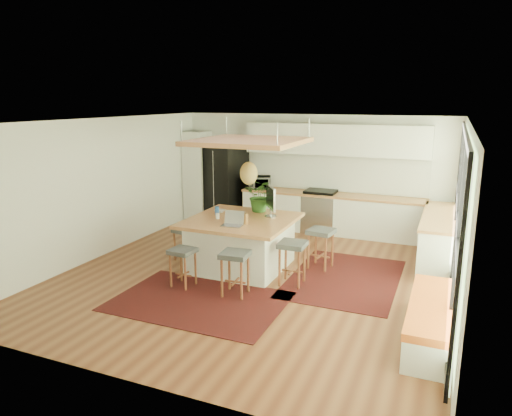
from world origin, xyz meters
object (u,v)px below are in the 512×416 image
at_px(island, 241,243).
at_px(stool_near_right, 235,274).
at_px(laptop, 232,219).
at_px(monitor, 271,203).
at_px(fridge, 225,186).
at_px(stool_right_back, 321,250).
at_px(island_plant, 260,199).
at_px(microwave, 259,181).
at_px(stool_left_side, 185,242).
at_px(stool_near_left, 183,266).
at_px(stool_right_front, 292,264).

xyz_separation_m(island, stool_near_right, (0.43, -1.18, -0.11)).
bearing_deg(stool_near_right, laptop, 118.77).
bearing_deg(laptop, monitor, 62.17).
distance_m(fridge, monitor, 3.38).
xyz_separation_m(stool_right_back, island_plant, (-1.25, 0.13, 0.82)).
bearing_deg(microwave, fridge, 156.96).
relative_size(island, island_plant, 2.97).
bearing_deg(stool_left_side, stool_near_right, -35.60).
bearing_deg(stool_near_left, island, 66.49).
xyz_separation_m(stool_left_side, island_plant, (1.29, 0.69, 0.82)).
distance_m(stool_near_right, monitor, 1.76).
bearing_deg(stool_near_right, island_plant, 99.97).
relative_size(stool_near_left, stool_left_side, 1.04).
relative_size(island, stool_right_front, 2.51).
height_order(stool_near_right, stool_right_front, stool_right_front).
xyz_separation_m(fridge, island_plant, (1.87, -2.25, 0.25)).
xyz_separation_m(island, laptop, (0.06, -0.51, 0.58)).
bearing_deg(fridge, stool_left_side, -59.55).
bearing_deg(fridge, monitor, -30.01).
bearing_deg(monitor, stool_right_front, 8.00).
distance_m(stool_near_left, stool_near_right, 0.95).
bearing_deg(stool_right_front, stool_left_side, 170.83).
relative_size(fridge, island_plant, 3.10).
relative_size(island, stool_near_right, 2.57).
height_order(monitor, microwave, monitor).
xyz_separation_m(fridge, laptop, (1.83, -3.42, 0.12)).
distance_m(stool_left_side, microwave, 3.01).
distance_m(fridge, stool_right_back, 3.97).
bearing_deg(laptop, island, 92.54).
distance_m(stool_near_right, stool_left_side, 1.99).
bearing_deg(laptop, stool_right_back, 34.37).
height_order(fridge, microwave, fridge).
distance_m(island, stool_right_front, 1.19).
xyz_separation_m(stool_left_side, microwave, (0.37, 2.89, 0.75)).
bearing_deg(stool_left_side, monitor, 13.45).
relative_size(island, stool_right_back, 2.50).
xyz_separation_m(microwave, island_plant, (0.92, -2.20, 0.06)).
distance_m(stool_near_left, stool_right_back, 2.55).
relative_size(fridge, stool_right_back, 2.61).
bearing_deg(fridge, island, -39.57).
height_order(island, monitor, monitor).
bearing_deg(laptop, stool_near_left, -134.91).
xyz_separation_m(fridge, stool_near_right, (2.20, -4.10, -0.57)).
xyz_separation_m(fridge, monitor, (2.20, -2.55, 0.26)).
distance_m(monitor, microwave, 2.80).
xyz_separation_m(fridge, island, (1.77, -2.91, -0.46)).
relative_size(island, stool_near_left, 2.84).
distance_m(island, laptop, 0.78).
xyz_separation_m(stool_left_side, monitor, (1.62, 0.39, 0.83)).
distance_m(fridge, stool_right_front, 4.43).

